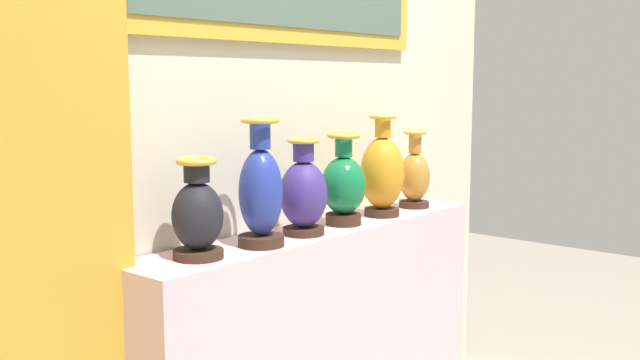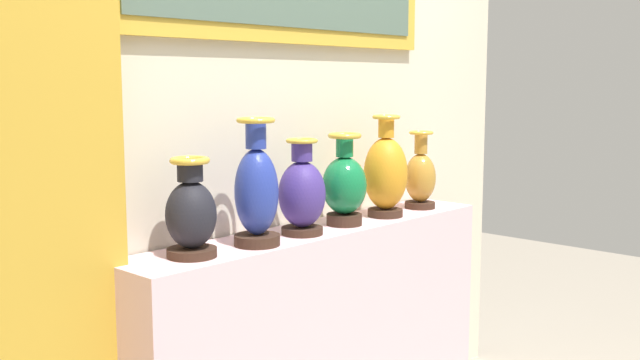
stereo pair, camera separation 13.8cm
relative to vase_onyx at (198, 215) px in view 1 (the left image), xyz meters
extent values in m
cube|color=beige|center=(0.61, 0.02, -0.62)|extent=(1.71, 0.29, 0.96)
cube|color=beige|center=(0.61, 0.22, 0.25)|extent=(2.92, 0.10, 2.70)
cube|color=gold|center=(-0.49, 0.10, 0.12)|extent=(0.59, 0.08, 2.44)
cylinder|color=#382319|center=(0.00, 0.00, -0.13)|extent=(0.16, 0.16, 0.03)
ellipsoid|color=black|center=(0.00, 0.00, 0.00)|extent=(0.16, 0.16, 0.21)
cylinder|color=black|center=(0.00, 0.00, 0.14)|extent=(0.08, 0.08, 0.07)
torus|color=gold|center=(0.00, 0.00, 0.17)|extent=(0.13, 0.13, 0.02)
cylinder|color=#382319|center=(0.25, -0.03, -0.12)|extent=(0.16, 0.16, 0.04)
ellipsoid|color=#263899|center=(0.25, -0.03, 0.04)|extent=(0.15, 0.15, 0.29)
cylinder|color=#263899|center=(0.25, -0.03, 0.24)|extent=(0.07, 0.07, 0.10)
torus|color=gold|center=(0.25, -0.03, 0.28)|extent=(0.13, 0.13, 0.02)
cylinder|color=#382319|center=(0.49, -0.01, -0.13)|extent=(0.15, 0.15, 0.03)
ellipsoid|color=#3F2D7F|center=(0.49, -0.01, 0.01)|extent=(0.17, 0.17, 0.24)
cylinder|color=#3F2D7F|center=(0.49, -0.01, 0.17)|extent=(0.08, 0.08, 0.07)
torus|color=gold|center=(0.49, -0.01, 0.20)|extent=(0.12, 0.12, 0.02)
cylinder|color=#382319|center=(0.73, -0.01, -0.12)|extent=(0.14, 0.14, 0.04)
ellipsoid|color=#14723D|center=(0.73, -0.01, 0.01)|extent=(0.17, 0.17, 0.22)
cylinder|color=#14723D|center=(0.73, -0.01, 0.17)|extent=(0.07, 0.07, 0.08)
torus|color=gold|center=(0.73, -0.01, 0.21)|extent=(0.13, 0.13, 0.02)
cylinder|color=#382319|center=(0.98, -0.01, -0.12)|extent=(0.15, 0.15, 0.03)
ellipsoid|color=orange|center=(0.98, -0.01, 0.04)|extent=(0.18, 0.18, 0.30)
cylinder|color=orange|center=(0.98, -0.01, 0.23)|extent=(0.06, 0.06, 0.08)
torus|color=gold|center=(0.98, -0.01, 0.27)|extent=(0.11, 0.11, 0.02)
cylinder|color=#382319|center=(1.24, 0.00, -0.13)|extent=(0.13, 0.13, 0.03)
ellipsoid|color=#B27F2D|center=(1.24, 0.00, -0.01)|extent=(0.14, 0.14, 0.21)
cylinder|color=#B27F2D|center=(1.24, 0.00, 0.15)|extent=(0.06, 0.06, 0.09)
torus|color=gold|center=(1.24, 0.00, 0.19)|extent=(0.11, 0.11, 0.01)
camera|label=1|loc=(-1.48, -1.74, 0.41)|focal=41.22mm
camera|label=2|loc=(-1.39, -1.85, 0.41)|focal=41.22mm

